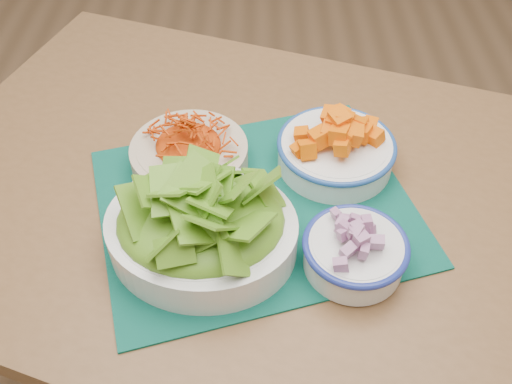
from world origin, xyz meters
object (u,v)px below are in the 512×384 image
(lettuce_bowl, at_px, (201,222))
(carrot_bowl, at_px, (189,150))
(table, at_px, (271,228))
(onion_bowl, at_px, (356,248))
(placemat, at_px, (256,206))
(squash_bowl, at_px, (337,144))

(lettuce_bowl, bearing_deg, carrot_bowl, 110.61)
(table, bearing_deg, lettuce_bowl, -112.27)
(table, height_order, onion_bowl, onion_bowl)
(table, distance_m, carrot_bowl, 0.20)
(placemat, bearing_deg, lettuce_bowl, -148.80)
(carrot_bowl, bearing_deg, squash_bowl, 1.30)
(onion_bowl, bearing_deg, placemat, 140.08)
(table, height_order, carrot_bowl, carrot_bowl)
(table, relative_size, onion_bowl, 9.07)
(lettuce_bowl, xyz_separation_m, onion_bowl, (0.22, -0.03, -0.02))
(carrot_bowl, bearing_deg, table, -22.54)
(squash_bowl, distance_m, lettuce_bowl, 0.28)
(table, height_order, placemat, placemat)
(placemat, xyz_separation_m, lettuce_bowl, (-0.08, -0.09, 0.06))
(placemat, relative_size, lettuce_bowl, 1.54)
(squash_bowl, bearing_deg, lettuce_bowl, -139.57)
(squash_bowl, bearing_deg, placemat, -144.46)
(table, distance_m, squash_bowl, 0.19)
(table, xyz_separation_m, lettuce_bowl, (-0.11, -0.12, 0.16))
(placemat, xyz_separation_m, squash_bowl, (0.14, 0.10, 0.05))
(squash_bowl, relative_size, onion_bowl, 1.63)
(table, xyz_separation_m, placemat, (-0.03, -0.03, 0.10))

